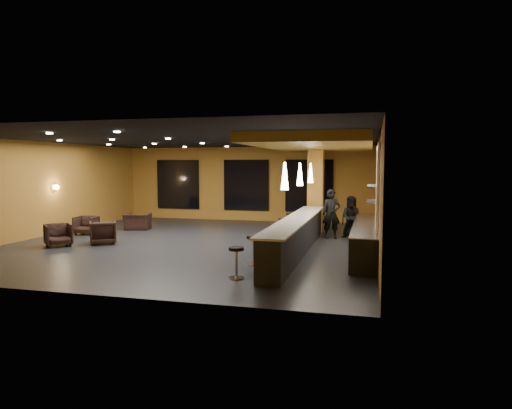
% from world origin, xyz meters
% --- Properties ---
extents(floor, '(12.00, 13.00, 0.10)m').
position_xyz_m(floor, '(0.00, 0.00, -0.05)').
color(floor, black).
rests_on(floor, ground).
extents(ceiling, '(12.00, 13.00, 0.10)m').
position_xyz_m(ceiling, '(0.00, 0.00, 3.55)').
color(ceiling, black).
extents(wall_back, '(12.00, 0.10, 3.50)m').
position_xyz_m(wall_back, '(0.00, 6.55, 1.75)').
color(wall_back, '#9F6A23').
rests_on(wall_back, floor).
extents(wall_front, '(12.00, 0.10, 3.50)m').
position_xyz_m(wall_front, '(0.00, -6.55, 1.75)').
color(wall_front, '#9F6A23').
rests_on(wall_front, floor).
extents(wall_left, '(0.10, 13.00, 3.50)m').
position_xyz_m(wall_left, '(-6.05, 0.00, 1.75)').
color(wall_left, '#9F6A23').
rests_on(wall_left, floor).
extents(wall_right, '(0.10, 13.00, 3.50)m').
position_xyz_m(wall_right, '(6.05, 0.00, 1.75)').
color(wall_right, '#9F6A23').
rests_on(wall_right, floor).
extents(wood_soffit, '(3.60, 8.00, 0.28)m').
position_xyz_m(wood_soffit, '(4.00, 1.00, 3.36)').
color(wood_soffit, olive).
rests_on(wood_soffit, ceiling).
extents(window_left, '(2.20, 0.06, 2.40)m').
position_xyz_m(window_left, '(-3.50, 6.44, 1.70)').
color(window_left, black).
rests_on(window_left, wall_back).
extents(window_center, '(2.20, 0.06, 2.40)m').
position_xyz_m(window_center, '(0.00, 6.44, 1.70)').
color(window_center, black).
rests_on(window_center, wall_back).
extents(window_right, '(2.20, 0.06, 2.40)m').
position_xyz_m(window_right, '(3.00, 6.44, 1.70)').
color(window_right, black).
rests_on(window_right, wall_back).
extents(tile_backsplash, '(0.06, 3.20, 2.40)m').
position_xyz_m(tile_backsplash, '(5.96, -1.00, 2.00)').
color(tile_backsplash, white).
rests_on(tile_backsplash, wall_right).
extents(bar_counter, '(0.60, 8.00, 1.00)m').
position_xyz_m(bar_counter, '(3.65, -1.00, 0.50)').
color(bar_counter, black).
rests_on(bar_counter, floor).
extents(bar_top, '(0.78, 8.10, 0.05)m').
position_xyz_m(bar_top, '(3.65, -1.00, 1.02)').
color(bar_top, silver).
rests_on(bar_top, bar_counter).
extents(prep_counter, '(0.70, 6.00, 0.86)m').
position_xyz_m(prep_counter, '(5.65, -0.50, 0.43)').
color(prep_counter, black).
rests_on(prep_counter, floor).
extents(prep_top, '(0.72, 6.00, 0.03)m').
position_xyz_m(prep_top, '(5.65, -0.50, 0.89)').
color(prep_top, silver).
rests_on(prep_top, prep_counter).
extents(wall_shelf_lower, '(0.30, 1.50, 0.03)m').
position_xyz_m(wall_shelf_lower, '(5.82, -1.20, 1.60)').
color(wall_shelf_lower, silver).
rests_on(wall_shelf_lower, wall_right).
extents(wall_shelf_upper, '(0.30, 1.50, 0.03)m').
position_xyz_m(wall_shelf_upper, '(5.82, -1.20, 2.05)').
color(wall_shelf_upper, silver).
rests_on(wall_shelf_upper, wall_right).
extents(column, '(0.60, 0.60, 3.50)m').
position_xyz_m(column, '(3.65, 3.60, 1.75)').
color(column, '#A87225').
rests_on(column, floor).
extents(wall_sconce, '(0.22, 0.22, 0.22)m').
position_xyz_m(wall_sconce, '(-5.88, 0.50, 1.80)').
color(wall_sconce, '#FFE5B2').
rests_on(wall_sconce, wall_left).
extents(pendant_0, '(0.20, 0.20, 0.70)m').
position_xyz_m(pendant_0, '(3.65, -3.00, 2.35)').
color(pendant_0, white).
rests_on(pendant_0, wood_soffit).
extents(pendant_1, '(0.20, 0.20, 0.70)m').
position_xyz_m(pendant_1, '(3.65, -0.50, 2.35)').
color(pendant_1, white).
rests_on(pendant_1, wood_soffit).
extents(pendant_2, '(0.20, 0.20, 0.70)m').
position_xyz_m(pendant_2, '(3.65, 2.00, 2.35)').
color(pendant_2, white).
rests_on(pendant_2, wood_soffit).
extents(staff_a, '(0.72, 0.55, 1.78)m').
position_xyz_m(staff_a, '(4.42, 1.96, 0.89)').
color(staff_a, black).
rests_on(staff_a, floor).
extents(staff_b, '(0.81, 0.67, 1.53)m').
position_xyz_m(staff_b, '(5.14, 2.20, 0.76)').
color(staff_b, black).
rests_on(staff_b, floor).
extents(staff_c, '(0.86, 0.70, 1.51)m').
position_xyz_m(staff_c, '(5.09, 2.48, 0.76)').
color(staff_c, black).
rests_on(staff_c, floor).
extents(armchair_a, '(1.12, 1.12, 0.73)m').
position_xyz_m(armchair_a, '(-4.06, -1.80, 0.37)').
color(armchair_a, black).
rests_on(armchair_a, floor).
extents(armchair_b, '(1.16, 1.16, 0.77)m').
position_xyz_m(armchair_b, '(-2.92, -1.03, 0.39)').
color(armchair_b, black).
rests_on(armchair_b, floor).
extents(armchair_c, '(0.85, 0.87, 0.70)m').
position_xyz_m(armchair_c, '(-4.75, 0.69, 0.35)').
color(armchair_c, black).
rests_on(armchair_c, floor).
extents(armchair_d, '(1.18, 1.09, 0.65)m').
position_xyz_m(armchair_d, '(-3.51, 2.37, 0.33)').
color(armchair_d, black).
rests_on(armchair_d, floor).
extents(bar_stool_0, '(0.37, 0.37, 0.74)m').
position_xyz_m(bar_stool_0, '(2.80, -4.48, 0.47)').
color(bar_stool_0, silver).
rests_on(bar_stool_0, floor).
extents(bar_stool_1, '(0.39, 0.39, 0.77)m').
position_xyz_m(bar_stool_1, '(2.80, -2.90, 0.49)').
color(bar_stool_1, silver).
rests_on(bar_stool_1, floor).
extents(bar_stool_2, '(0.37, 0.37, 0.74)m').
position_xyz_m(bar_stool_2, '(3.00, -1.55, 0.47)').
color(bar_stool_2, silver).
rests_on(bar_stool_2, floor).
extents(bar_stool_3, '(0.40, 0.40, 0.78)m').
position_xyz_m(bar_stool_3, '(2.86, -0.42, 0.50)').
color(bar_stool_3, silver).
rests_on(bar_stool_3, floor).
extents(bar_stool_4, '(0.40, 0.40, 0.79)m').
position_xyz_m(bar_stool_4, '(2.83, 1.15, 0.51)').
color(bar_stool_4, silver).
rests_on(bar_stool_4, floor).
extents(bar_stool_5, '(0.43, 0.43, 0.85)m').
position_xyz_m(bar_stool_5, '(2.91, 2.32, 0.54)').
color(bar_stool_5, silver).
rests_on(bar_stool_5, floor).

